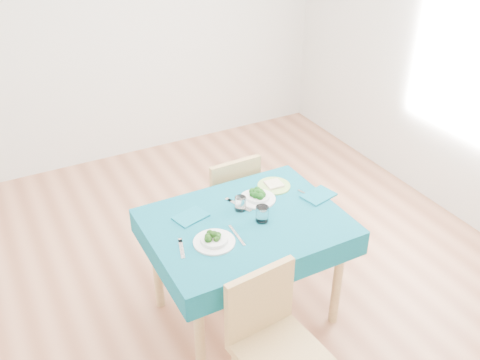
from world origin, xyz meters
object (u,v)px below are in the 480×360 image
bowl_far (258,195)px  side_plate (274,186)px  table (246,269)px  chair_near (280,341)px  bowl_near (214,238)px  chair_far (224,195)px

bowl_far → side_plate: size_ratio=1.06×
table → chair_near: chair_near is taller
bowl_far → side_plate: bearing=26.3°
bowl_near → bowl_far: (0.43, 0.27, -0.00)m
table → chair_near: (-0.19, -0.71, 0.14)m
table → bowl_far: size_ratio=5.02×
bowl_near → side_plate: bearing=30.1°
bowl_far → chair_far: bearing=87.1°
table → bowl_far: bowl_far is taller
chair_near → bowl_near: bearing=91.4°
chair_near → side_plate: size_ratio=4.77×
bowl_near → bowl_far: 0.51m
chair_far → bowl_far: 0.62m
chair_far → bowl_far: size_ratio=4.17×
bowl_near → side_plate: 0.70m
bowl_near → table: bearing=21.8°
bowl_near → side_plate: (0.61, 0.35, -0.03)m
bowl_near → side_plate: bowl_near is taller
table → chair_far: (0.20, 0.69, 0.10)m
chair_near → bowl_far: chair_near is taller
chair_near → chair_far: size_ratio=1.08×
table → bowl_near: bowl_near is taller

